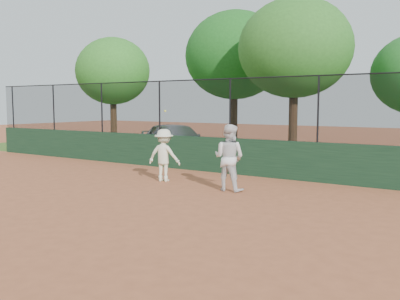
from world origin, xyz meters
The scene contains 10 objects.
ground centered at (0.00, 0.00, 0.00)m, with size 80.00×80.00×0.00m, color #AB5A37.
back_wall centered at (0.00, 6.00, 0.60)m, with size 26.00×0.20×1.20m, color #1A3A22.
grass_strip centered at (0.00, 12.00, 0.00)m, with size 36.00×12.00×0.01m, color #325219.
parked_car centered at (-4.59, 8.47, 0.78)m, with size 1.84×4.56×1.55m, color #A2A7AB.
player_second centered at (0.96, 3.38, 0.90)m, with size 0.87×0.68×1.80m, color silver.
player_main centered at (-1.42, 3.59, 0.80)m, with size 1.13×0.79×2.17m.
fence_assembly centered at (-0.03, 6.00, 2.24)m, with size 26.00×0.06×2.00m.
tree_0 centered at (-10.78, 11.04, 4.13)m, with size 4.24×3.85×5.98m.
tree_1 centered at (-4.35, 13.22, 4.81)m, with size 5.20×4.72×7.07m.
tree_2 centered at (-0.05, 10.47, 4.59)m, with size 4.68×4.26×6.63m.
Camera 1 is at (6.86, -7.01, 2.34)m, focal length 40.00 mm.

